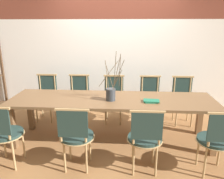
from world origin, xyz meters
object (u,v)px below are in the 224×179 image
Objects in this scene: chair_near_center at (145,137)px; vase_centerpiece at (111,93)px; chair_far_center at (114,97)px; book_stack at (151,101)px; dining_table at (112,104)px.

vase_centerpiece reaches higher than chair_near_center.
vase_centerpiece reaches higher than chair_far_center.
chair_far_center is at bearing 90.58° from vase_centerpiece.
chair_far_center is 0.90m from vase_centerpiece.
book_stack is at bearing 125.18° from chair_far_center.
chair_near_center reaches higher than dining_table.
chair_far_center reaches higher than book_stack.
chair_far_center is 1.09m from book_stack.
vase_centerpiece is at bearing 90.58° from chair_far_center.
chair_far_center is 1.20× the size of vase_centerpiece.
vase_centerpiece is (-0.01, -0.07, 0.19)m from dining_table.
chair_far_center is (-0.02, 0.76, -0.14)m from dining_table.
dining_table is at bearing 80.38° from vase_centerpiece.
book_stack is (0.61, -0.04, -0.10)m from vase_centerpiece.
vase_centerpiece is at bearing -99.62° from dining_table.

